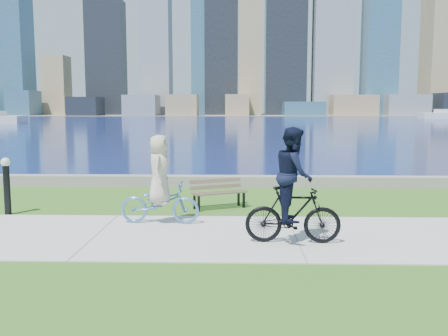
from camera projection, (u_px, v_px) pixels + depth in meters
The scene contains 10 objects.
ground at pixel (295, 237), 9.96m from camera, with size 320.00×320.00×0.00m, color #2D5A17.
concrete_path at pixel (295, 236), 9.96m from camera, with size 80.00×3.50×0.02m, color #ACACA6.
seawall at pixel (274, 181), 16.09m from camera, with size 90.00×0.50×0.35m, color slate.
bay_water at pixel (246, 122), 81.37m from camera, with size 320.00×131.00×0.01m, color navy.
far_shore at pixel (243, 115), 138.89m from camera, with size 320.00×30.00×0.12m, color slate.
city_skyline at pixel (249, 23), 134.99m from camera, with size 179.93×21.32×76.00m.
park_bench at pixel (218, 191), 12.73m from camera, with size 1.48×1.03×0.73m.
bollard_lamp at pixel (7, 182), 11.89m from camera, with size 0.22×0.22×1.38m.
cyclist_woman at pixel (160, 191), 10.96m from camera, with size 0.69×1.78×1.96m.
cyclist_man at pixel (293, 195), 9.34m from camera, with size 0.70×1.82×2.20m.
Camera 1 is at (-1.14, -9.75, 2.60)m, focal length 40.00 mm.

